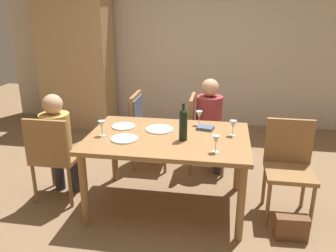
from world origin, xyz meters
TOP-DOWN VIEW (x-y plane):
  - ground_plane at (0.00, 0.00)m, footprint 10.00×10.00m
  - rear_room_partition at (0.00, 2.71)m, footprint 6.40×0.12m
  - armoire_cabinet at (-1.86, 2.26)m, footprint 1.18×0.62m
  - dining_table at (0.00, 0.00)m, footprint 1.53×1.03m
  - chair_left_end at (-1.14, -0.09)m, footprint 0.44×0.44m
  - chair_far_right at (0.26, 0.89)m, footprint 0.44×0.44m
  - chair_far_left at (-0.47, 0.89)m, footprint 0.46×0.44m
  - chair_right_end at (1.14, 0.09)m, footprint 0.44×0.44m
  - person_woman_host at (-1.14, 0.03)m, footprint 0.30×0.34m
  - person_man_bearded at (0.37, 0.89)m, footprint 0.35×0.31m
  - wine_bottle_tall_green at (0.15, -0.08)m, footprint 0.08×0.08m
  - wine_glass_near_left at (0.26, 0.37)m, footprint 0.07×0.07m
  - wine_glass_centre at (0.46, -0.30)m, footprint 0.07×0.07m
  - wine_glass_near_right at (0.60, 0.11)m, footprint 0.07×0.07m
  - wine_glass_far at (-0.62, -0.09)m, footprint 0.07×0.07m
  - dinner_plate_host at (-0.49, 0.18)m, footprint 0.24×0.24m
  - dinner_plate_guest_left at (-0.11, 0.15)m, footprint 0.27×0.27m
  - dinner_plate_guest_right at (-0.38, -0.15)m, footprint 0.25×0.25m
  - folded_napkin at (0.34, 0.24)m, footprint 0.18×0.15m
  - handbag at (1.14, -0.35)m, footprint 0.29×0.14m

SIDE VIEW (x-z plane):
  - ground_plane at x=0.00m, z-range 0.00..0.00m
  - handbag at x=1.14m, z-range 0.00..0.22m
  - chair_left_end at x=-1.14m, z-range 0.07..0.99m
  - chair_far_right at x=0.26m, z-range 0.07..0.99m
  - chair_right_end at x=1.14m, z-range 0.07..0.99m
  - chair_far_left at x=-0.47m, z-range 0.13..1.05m
  - person_woman_host at x=-1.14m, z-range 0.09..1.20m
  - person_man_bearded at x=0.37m, z-range 0.09..1.22m
  - dining_table at x=0.00m, z-range 0.29..1.04m
  - dinner_plate_host at x=-0.49m, z-range 0.76..0.77m
  - dinner_plate_guest_left at x=-0.11m, z-range 0.76..0.77m
  - dinner_plate_guest_right at x=-0.38m, z-range 0.76..0.77m
  - folded_napkin at x=0.34m, z-range 0.76..0.79m
  - wine_glass_near_left at x=0.26m, z-range 0.79..0.94m
  - wine_glass_centre at x=0.46m, z-range 0.79..0.94m
  - wine_glass_near_right at x=0.60m, z-range 0.79..0.94m
  - wine_glass_far at x=-0.62m, z-range 0.79..0.94m
  - wine_bottle_tall_green at x=0.15m, z-range 0.74..1.09m
  - armoire_cabinet at x=-1.86m, z-range 0.01..2.19m
  - rear_room_partition at x=0.00m, z-range 0.00..2.70m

